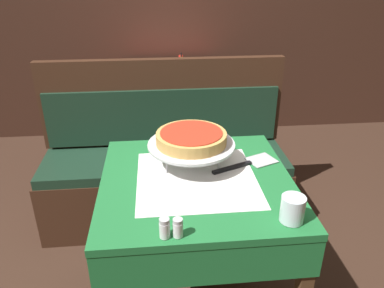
{
  "coord_description": "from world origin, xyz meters",
  "views": [
    {
      "loc": [
        -0.15,
        -1.32,
        1.59
      ],
      "look_at": [
        -0.01,
        0.09,
        0.9
      ],
      "focal_mm": 35.0,
      "sensor_mm": 36.0,
      "label": 1
    }
  ],
  "objects_px": {
    "dining_table_rear": "(172,82)",
    "water_glass_near": "(293,209)",
    "dining_table_front": "(196,201)",
    "pizza_pan_stand": "(191,145)",
    "pizza_server": "(247,164)",
    "booth_bench": "(166,175)",
    "deep_dish_pizza": "(191,138)",
    "salt_shaker": "(165,228)",
    "pepper_shaker": "(178,228)",
    "napkin_holder": "(180,134)",
    "condiment_caddy": "(181,68)"
  },
  "relations": [
    {
      "from": "pepper_shaker",
      "to": "napkin_holder",
      "type": "bearing_deg",
      "value": 85.42
    },
    {
      "from": "deep_dish_pizza",
      "to": "salt_shaker",
      "type": "bearing_deg",
      "value": -105.68
    },
    {
      "from": "deep_dish_pizza",
      "to": "pizza_server",
      "type": "bearing_deg",
      "value": -5.41
    },
    {
      "from": "booth_bench",
      "to": "water_glass_near",
      "type": "bearing_deg",
      "value": -70.2
    },
    {
      "from": "dining_table_front",
      "to": "booth_bench",
      "type": "relative_size",
      "value": 0.5
    },
    {
      "from": "pizza_server",
      "to": "water_glass_near",
      "type": "relative_size",
      "value": 3.31
    },
    {
      "from": "dining_table_rear",
      "to": "pizza_pan_stand",
      "type": "bearing_deg",
      "value": -89.86
    },
    {
      "from": "dining_table_front",
      "to": "pepper_shaker",
      "type": "relative_size",
      "value": 11.78
    },
    {
      "from": "condiment_caddy",
      "to": "pepper_shaker",
      "type": "bearing_deg",
      "value": -94.47
    },
    {
      "from": "salt_shaker",
      "to": "pizza_pan_stand",
      "type": "bearing_deg",
      "value": 74.32
    },
    {
      "from": "booth_bench",
      "to": "dining_table_rear",
      "type": "bearing_deg",
      "value": 84.05
    },
    {
      "from": "dining_table_rear",
      "to": "water_glass_near",
      "type": "distance_m",
      "value": 2.1
    },
    {
      "from": "booth_bench",
      "to": "condiment_caddy",
      "type": "xyz_separation_m",
      "value": [
        0.17,
        0.85,
        0.5
      ]
    },
    {
      "from": "napkin_holder",
      "to": "booth_bench",
      "type": "bearing_deg",
      "value": 98.27
    },
    {
      "from": "water_glass_near",
      "to": "salt_shaker",
      "type": "height_order",
      "value": "water_glass_near"
    },
    {
      "from": "pizza_pan_stand",
      "to": "deep_dish_pizza",
      "type": "distance_m",
      "value": 0.04
    },
    {
      "from": "dining_table_rear",
      "to": "napkin_holder",
      "type": "distance_m",
      "value": 1.42
    },
    {
      "from": "dining_table_rear",
      "to": "pizza_server",
      "type": "distance_m",
      "value": 1.69
    },
    {
      "from": "booth_bench",
      "to": "salt_shaker",
      "type": "distance_m",
      "value": 1.28
    },
    {
      "from": "pizza_server",
      "to": "condiment_caddy",
      "type": "distance_m",
      "value": 1.59
    },
    {
      "from": "pizza_pan_stand",
      "to": "pizza_server",
      "type": "bearing_deg",
      "value": -5.41
    },
    {
      "from": "booth_bench",
      "to": "pizza_pan_stand",
      "type": "relative_size",
      "value": 4.15
    },
    {
      "from": "dining_table_rear",
      "to": "deep_dish_pizza",
      "type": "distance_m",
      "value": 1.66
    },
    {
      "from": "dining_table_rear",
      "to": "booth_bench",
      "type": "bearing_deg",
      "value": -95.95
    },
    {
      "from": "booth_bench",
      "to": "condiment_caddy",
      "type": "bearing_deg",
      "value": 78.67
    },
    {
      "from": "deep_dish_pizza",
      "to": "pizza_server",
      "type": "distance_m",
      "value": 0.28
    },
    {
      "from": "booth_bench",
      "to": "water_glass_near",
      "type": "relative_size",
      "value": 16.48
    },
    {
      "from": "pizza_pan_stand",
      "to": "water_glass_near",
      "type": "relative_size",
      "value": 3.97
    },
    {
      "from": "dining_table_front",
      "to": "salt_shaker",
      "type": "bearing_deg",
      "value": -112.05
    },
    {
      "from": "deep_dish_pizza",
      "to": "napkin_holder",
      "type": "relative_size",
      "value": 3.02
    },
    {
      "from": "booth_bench",
      "to": "deep_dish_pizza",
      "type": "relative_size",
      "value": 5.17
    },
    {
      "from": "deep_dish_pizza",
      "to": "condiment_caddy",
      "type": "distance_m",
      "value": 1.56
    },
    {
      "from": "pepper_shaker",
      "to": "dining_table_rear",
      "type": "bearing_deg",
      "value": 87.69
    },
    {
      "from": "pizza_server",
      "to": "napkin_holder",
      "type": "distance_m",
      "value": 0.38
    },
    {
      "from": "salt_shaker",
      "to": "napkin_holder",
      "type": "height_order",
      "value": "napkin_holder"
    },
    {
      "from": "dining_table_rear",
      "to": "pizza_server",
      "type": "bearing_deg",
      "value": -81.43
    },
    {
      "from": "dining_table_rear",
      "to": "water_glass_near",
      "type": "xyz_separation_m",
      "value": [
        0.31,
        -2.07,
        0.16
      ]
    },
    {
      "from": "deep_dish_pizza",
      "to": "napkin_holder",
      "type": "bearing_deg",
      "value": 98.15
    },
    {
      "from": "water_glass_near",
      "to": "pepper_shaker",
      "type": "relative_size",
      "value": 1.42
    },
    {
      "from": "deep_dish_pizza",
      "to": "pizza_pan_stand",
      "type": "bearing_deg",
      "value": 0.0
    },
    {
      "from": "pizza_server",
      "to": "napkin_holder",
      "type": "xyz_separation_m",
      "value": [
        -0.28,
        0.25,
        0.04
      ]
    },
    {
      "from": "napkin_holder",
      "to": "condiment_caddy",
      "type": "distance_m",
      "value": 1.33
    },
    {
      "from": "dining_table_rear",
      "to": "salt_shaker",
      "type": "bearing_deg",
      "value": -93.47
    },
    {
      "from": "pizza_server",
      "to": "dining_table_front",
      "type": "bearing_deg",
      "value": -158.08
    },
    {
      "from": "deep_dish_pizza",
      "to": "salt_shaker",
      "type": "relative_size",
      "value": 4.23
    },
    {
      "from": "dining_table_front",
      "to": "deep_dish_pizza",
      "type": "height_order",
      "value": "deep_dish_pizza"
    },
    {
      "from": "dining_table_front",
      "to": "pizza_pan_stand",
      "type": "bearing_deg",
      "value": 95.09
    },
    {
      "from": "pizza_server",
      "to": "pepper_shaker",
      "type": "distance_m",
      "value": 0.56
    },
    {
      "from": "water_glass_near",
      "to": "napkin_holder",
      "type": "xyz_separation_m",
      "value": [
        -0.34,
        0.66,
        -0.0
      ]
    },
    {
      "from": "pizza_pan_stand",
      "to": "pepper_shaker",
      "type": "relative_size",
      "value": 5.62
    }
  ]
}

